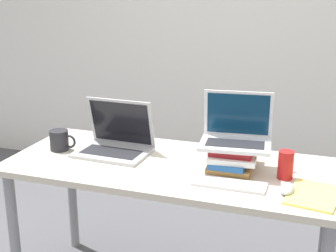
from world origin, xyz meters
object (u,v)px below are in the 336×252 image
Objects in this scene: mouse at (287,189)px; soda_can at (286,165)px; laptop_left at (115,142)px; mug at (60,140)px; notepad at (314,195)px; book_stack at (232,157)px; wireless_keyboard at (229,184)px; laptop_on_books at (236,134)px.

soda_can is at bearing 98.84° from mouse.
mug is at bearing -167.91° from laptop_left.
soda_can is at bearing -4.37° from laptop_left.
mug is (-0.27, -0.06, -0.00)m from laptop_left.
notepad is at bearing -49.23° from soda_can.
notepad is at bearing -0.98° from mouse.
mug is at bearing -177.90° from book_stack.
mug reaches higher than notepad.
soda_can is (-0.02, 0.14, 0.04)m from mouse.
wireless_keyboard is at bearing -19.16° from laptop_left.
laptop_on_books reaches higher than book_stack.
book_stack is at bearing -132.08° from laptop_on_books.
laptop_left is at bearing 167.67° from notepad.
soda_can is at bearing -12.07° from laptop_on_books.
laptop_on_books reaches higher than notepad.
laptop_on_books is 0.25m from soda_can.
laptop_left is at bearing 166.35° from mouse.
wireless_keyboard is at bearing -81.27° from book_stack.
mug is (-1.11, 0.14, 0.03)m from mouse.
notepad is (0.10, -0.00, -0.01)m from mouse.
soda_can is (0.22, -0.05, -0.10)m from laptop_on_books.
mug is (-1.21, 0.15, 0.05)m from notepad.
soda_can is (0.24, -0.03, 0.01)m from book_stack.
mug is (-0.87, -0.04, -0.11)m from laptop_on_books.
mouse is at bearing -81.16° from soda_can.
book_stack is 0.90× the size of wireless_keyboard.
book_stack is 0.11m from laptop_on_books.
laptop_left is 0.65m from wireless_keyboard.
mug is 1.14× the size of soda_can.
laptop_left reaches higher than notepad.
laptop_left is at bearing 175.63° from soda_can.
laptop_on_books is at bearing 47.92° from book_stack.
soda_can is at bearing 35.87° from wireless_keyboard.
laptop_left reaches higher than mouse.
wireless_keyboard is (0.03, -0.18, -0.05)m from book_stack.
laptop_left is 1.08× the size of laptop_on_books.
laptop_on_books reaches higher than laptop_left.
book_stack is at bearing -2.70° from laptop_left.
notepad is at bearing -12.33° from laptop_left.
book_stack is 0.24m from soda_can.
book_stack is 0.19m from wireless_keyboard.
mouse is at bearing -34.44° from book_stack.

